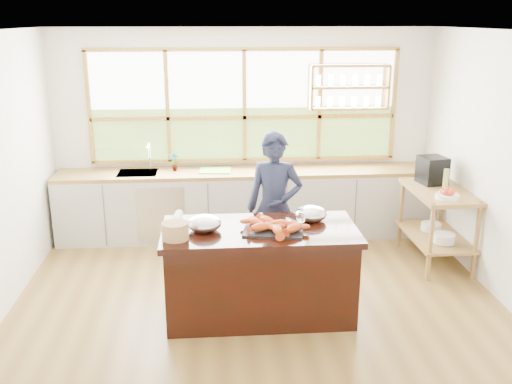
{
  "coord_description": "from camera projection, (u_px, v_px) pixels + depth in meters",
  "views": [
    {
      "loc": [
        -0.43,
        -5.24,
        2.82
      ],
      "look_at": [
        -0.01,
        0.15,
        1.15
      ],
      "focal_mm": 40.0,
      "sensor_mm": 36.0,
      "label": 1
    }
  ],
  "objects": [
    {
      "name": "ground_plane",
      "position": [
        258.0,
        304.0,
        5.85
      ],
      "size": [
        5.0,
        5.0,
        0.0
      ],
      "primitive_type": "plane",
      "color": "olive"
    },
    {
      "name": "room_shell",
      "position": [
        256.0,
        126.0,
        5.82
      ],
      "size": [
        5.02,
        4.52,
        2.71
      ],
      "color": "white",
      "rests_on": "ground_plane"
    },
    {
      "name": "back_counter",
      "position": [
        245.0,
        203.0,
        7.56
      ],
      "size": [
        4.9,
        0.63,
        0.9
      ],
      "color": "beige",
      "rests_on": "ground_plane"
    },
    {
      "name": "right_shelf_unit",
      "position": [
        438.0,
        214.0,
        6.68
      ],
      "size": [
        0.62,
        1.1,
        0.9
      ],
      "color": "olive",
      "rests_on": "ground_plane"
    },
    {
      "name": "island",
      "position": [
        260.0,
        272.0,
        5.52
      ],
      "size": [
        1.85,
        0.9,
        0.9
      ],
      "color": "black",
      "rests_on": "ground_plane"
    },
    {
      "name": "cook",
      "position": [
        274.0,
        208.0,
        6.19
      ],
      "size": [
        0.68,
        0.53,
        1.67
      ],
      "primitive_type": "imported",
      "rotation": [
        0.0,
        0.0,
        -0.24
      ],
      "color": "#1B2037",
      "rests_on": "ground_plane"
    },
    {
      "name": "potted_plant",
      "position": [
        174.0,
        162.0,
        7.39
      ],
      "size": [
        0.13,
        0.09,
        0.24
      ],
      "primitive_type": "imported",
      "rotation": [
        0.0,
        0.0,
        -0.06
      ],
      "color": "slate",
      "rests_on": "back_counter"
    },
    {
      "name": "cutting_board",
      "position": [
        215.0,
        171.0,
        7.4
      ],
      "size": [
        0.43,
        0.34,
        0.01
      ],
      "primitive_type": "cube",
      "rotation": [
        0.0,
        0.0,
        -0.09
      ],
      "color": "#7BD048",
      "rests_on": "back_counter"
    },
    {
      "name": "espresso_machine",
      "position": [
        432.0,
        170.0,
        6.82
      ],
      "size": [
        0.34,
        0.35,
        0.33
      ],
      "primitive_type": "cube",
      "rotation": [
        0.0,
        0.0,
        0.19
      ],
      "color": "black",
      "rests_on": "right_shelf_unit"
    },
    {
      "name": "wine_bottle",
      "position": [
        446.0,
        180.0,
        6.55
      ],
      "size": [
        0.08,
        0.08,
        0.25
      ],
      "primitive_type": "cylinder",
      "rotation": [
        0.0,
        0.0,
        -0.27
      ],
      "color": "#92A651",
      "rests_on": "right_shelf_unit"
    },
    {
      "name": "fruit_bowl",
      "position": [
        447.0,
        195.0,
        6.28
      ],
      "size": [
        0.26,
        0.26,
        0.11
      ],
      "color": "white",
      "rests_on": "right_shelf_unit"
    },
    {
      "name": "slate_board",
      "position": [
        273.0,
        230.0,
        5.33
      ],
      "size": [
        0.61,
        0.49,
        0.02
      ],
      "primitive_type": "cube",
      "rotation": [
        0.0,
        0.0,
        -0.18
      ],
      "color": "black",
      "rests_on": "island"
    },
    {
      "name": "lobster_pile",
      "position": [
        273.0,
        226.0,
        5.31
      ],
      "size": [
        0.55,
        0.48,
        0.08
      ],
      "color": "#D6460E",
      "rests_on": "slate_board"
    },
    {
      "name": "mixing_bowl_left",
      "position": [
        204.0,
        223.0,
        5.33
      ],
      "size": [
        0.32,
        0.32,
        0.16
      ],
      "primitive_type": "ellipsoid",
      "color": "silver",
      "rests_on": "island"
    },
    {
      "name": "mixing_bowl_right",
      "position": [
        311.0,
        214.0,
        5.6
      ],
      "size": [
        0.31,
        0.31,
        0.15
      ],
      "primitive_type": "ellipsoid",
      "color": "silver",
      "rests_on": "island"
    },
    {
      "name": "wine_glass",
      "position": [
        301.0,
        219.0,
        5.18
      ],
      "size": [
        0.08,
        0.08,
        0.22
      ],
      "color": "white",
      "rests_on": "island"
    },
    {
      "name": "wicker_basket",
      "position": [
        175.0,
        231.0,
        5.12
      ],
      "size": [
        0.24,
        0.24,
        0.16
      ],
      "primitive_type": "cylinder",
      "color": "tan",
      "rests_on": "island"
    },
    {
      "name": "parchment_roll",
      "position": [
        177.0,
        218.0,
        5.55
      ],
      "size": [
        0.1,
        0.31,
        0.08
      ],
      "primitive_type": "cylinder",
      "rotation": [
        1.57,
        0.0,
        -0.08
      ],
      "color": "silver",
      "rests_on": "island"
    }
  ]
}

